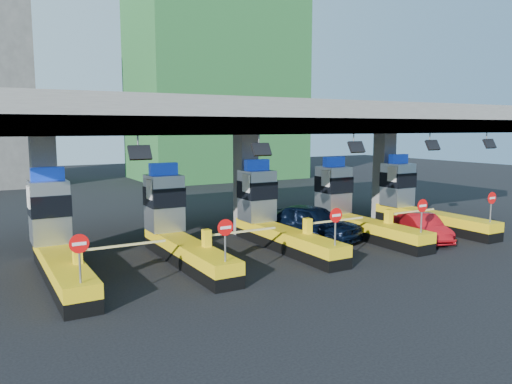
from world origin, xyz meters
TOP-DOWN VIEW (x-y plane):
  - ground at (0.00, 0.00)m, footprint 120.00×120.00m
  - toll_canopy at (0.00, 2.87)m, footprint 28.00×12.09m
  - toll_lane_far_left at (-10.00, 0.28)m, footprint 4.43×8.00m
  - toll_lane_left at (-5.00, 0.28)m, footprint 4.43×8.00m
  - toll_lane_center at (0.00, 0.28)m, footprint 4.43×8.00m
  - toll_lane_right at (5.00, 0.28)m, footprint 4.43×8.00m
  - toll_lane_far_right at (10.00, 0.28)m, footprint 4.43×8.00m
  - bg_building_scaffold at (12.00, 32.00)m, footprint 18.00×12.00m
  - van at (2.50, 0.33)m, footprint 3.72×5.73m
  - red_car at (7.19, -2.75)m, footprint 2.89×4.39m

SIDE VIEW (x-z plane):
  - ground at x=0.00m, z-range 0.00..0.00m
  - red_car at x=7.19m, z-range 0.00..1.37m
  - van at x=2.50m, z-range 0.00..1.81m
  - toll_lane_far_left at x=-10.00m, z-range -0.68..3.47m
  - toll_lane_left at x=-5.00m, z-range -0.68..3.47m
  - toll_lane_center at x=0.00m, z-range -0.68..3.47m
  - toll_lane_right at x=5.00m, z-range -0.68..3.47m
  - toll_lane_far_right at x=10.00m, z-range -0.68..3.47m
  - toll_canopy at x=0.00m, z-range 2.63..9.63m
  - bg_building_scaffold at x=12.00m, z-range 0.00..28.00m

